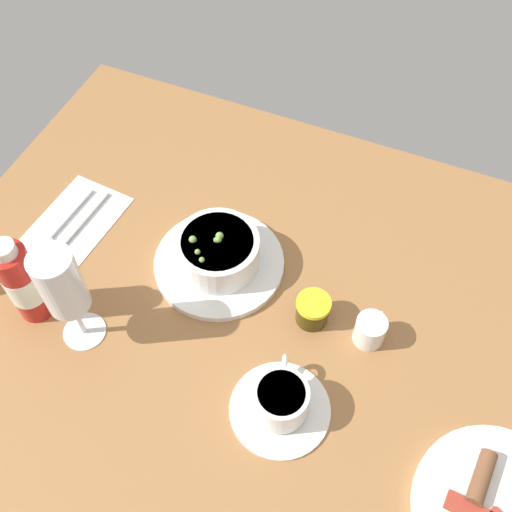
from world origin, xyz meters
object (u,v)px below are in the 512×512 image
porridge_bowl (218,254)px  jam_jar (313,310)px  sauce_bottle_red (23,282)px  coffee_cup (281,402)px  wine_glass (62,286)px  creamer_jug (370,330)px  cutlery_setting (71,225)px

porridge_bowl → jam_jar: porridge_bowl is taller
sauce_bottle_red → coffee_cup: bearing=179.3°
wine_glass → sauce_bottle_red: (8.84, -0.68, -5.54)cm
wine_glass → creamer_jug: bearing=-158.4°
sauce_bottle_red → creamer_jug: bearing=-162.8°
cutlery_setting → wine_glass: size_ratio=1.01×
cutlery_setting → creamer_jug: (-52.79, 0.68, 2.28)cm
porridge_bowl → coffee_cup: size_ratio=1.48×
creamer_jug → sauce_bottle_red: bearing=17.2°
creamer_jug → porridge_bowl: bearing=-7.0°
creamer_jug → sauce_bottle_red: size_ratio=0.34×
jam_jar → creamer_jug: bearing=-179.1°
porridge_bowl → creamer_jug: 26.39cm
coffee_cup → jam_jar: 15.45cm
jam_jar → porridge_bowl: bearing=-11.1°
cutlery_setting → wine_glass: (-12.90, 16.45, 12.97)cm
sauce_bottle_red → cutlery_setting: bearing=-75.6°
porridge_bowl → cutlery_setting: porridge_bowl is taller
porridge_bowl → jam_jar: size_ratio=4.02×
coffee_cup → wine_glass: bearing=0.4°
creamer_jug → coffee_cup: bearing=62.5°
porridge_bowl → coffee_cup: 26.08cm
cutlery_setting → creamer_jug: bearing=179.3°
jam_jar → cutlery_setting: bearing=-1.1°
creamer_jug → sauce_bottle_red: 51.28cm
coffee_cup → wine_glass: wine_glass is taller
jam_jar → coffee_cup: bearing=93.2°
wine_glass → jam_jar: bearing=-153.2°
cutlery_setting → porridge_bowl: bearing=-174.5°
cutlery_setting → wine_glass: 24.60cm
creamer_jug → jam_jar: (8.96, 0.15, -0.09)cm
creamer_jug → wine_glass: 44.21cm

